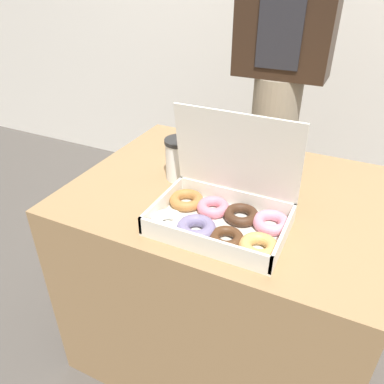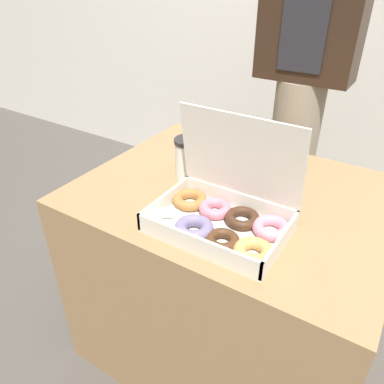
{
  "view_description": "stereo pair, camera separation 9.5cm",
  "coord_description": "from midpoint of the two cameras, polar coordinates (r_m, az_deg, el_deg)",
  "views": [
    {
      "loc": [
        0.33,
        -0.95,
        1.31
      ],
      "look_at": [
        -0.02,
        -0.22,
        0.82
      ],
      "focal_mm": 35.0,
      "sensor_mm": 36.0,
      "label": 1
    },
    {
      "loc": [
        0.41,
        -0.9,
        1.31
      ],
      "look_at": [
        -0.02,
        -0.22,
        0.82
      ],
      "focal_mm": 35.0,
      "sensor_mm": 36.0,
      "label": 2
    }
  ],
  "objects": [
    {
      "name": "coffee_cup",
      "position": [
        1.19,
        -4.19,
        5.0
      ],
      "size": [
        0.09,
        0.09,
        0.13
      ],
      "color": "white",
      "rests_on": "table"
    },
    {
      "name": "donut_box",
      "position": [
        0.98,
        1.78,
        -3.24
      ],
      "size": [
        0.38,
        0.24,
        0.29
      ],
      "color": "silver",
      "rests_on": "table"
    },
    {
      "name": "napkin_holder",
      "position": [
        1.37,
        -1.65,
        8.58
      ],
      "size": [
        0.1,
        0.06,
        0.12
      ],
      "color": "silver",
      "rests_on": "table"
    },
    {
      "name": "person_customer",
      "position": [
        1.61,
        11.75,
        18.74
      ],
      "size": [
        0.37,
        0.22,
        1.73
      ],
      "color": "gray",
      "rests_on": "ground_plane"
    },
    {
      "name": "ground_plane",
      "position": [
        1.65,
        2.43,
        -21.24
      ],
      "size": [
        14.0,
        14.0,
        0.0
      ],
      "primitive_type": "plane",
      "color": "#4C4742"
    },
    {
      "name": "table",
      "position": [
        1.38,
        2.76,
        -12.24
      ],
      "size": [
        0.94,
        0.74,
        0.72
      ],
      "color": "#99754C",
      "rests_on": "ground_plane"
    }
  ]
}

